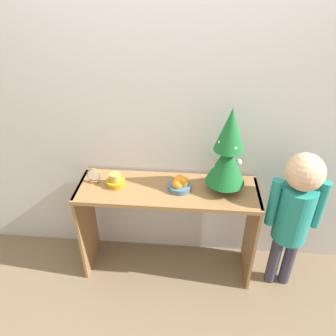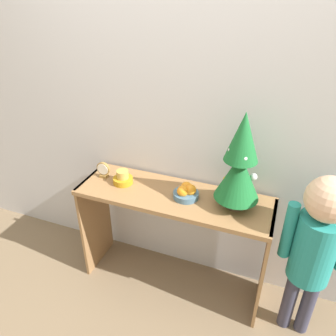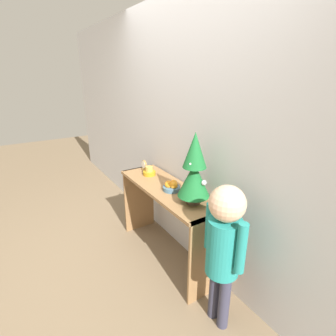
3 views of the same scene
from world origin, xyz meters
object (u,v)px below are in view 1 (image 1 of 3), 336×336
Objects in this scene: singing_bowl at (116,181)px; desk_clock at (94,176)px; child_figure at (295,208)px; fruit_bowl at (180,184)px; mini_tree at (228,153)px.

desk_clock reaches higher than singing_bowl.
singing_bowl is at bearing 176.14° from child_figure.
fruit_bowl and singing_bowl have the same top height.
singing_bowl is at bearing -6.83° from desk_clock.
fruit_bowl is 1.22× the size of singing_bowl.
mini_tree is at bearing -0.60° from desk_clock.
mini_tree is 5.25× the size of desk_clock.
child_figure reaches higher than fruit_bowl.
mini_tree reaches higher than desk_clock.
fruit_bowl is 0.14× the size of child_figure.
singing_bowl is 0.16m from desk_clock.
mini_tree is at bearing 168.96° from child_figure.
child_figure is at bearing -4.20° from desk_clock.
child_figure reaches higher than singing_bowl.
child_figure is at bearing -3.86° from singing_bowl.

